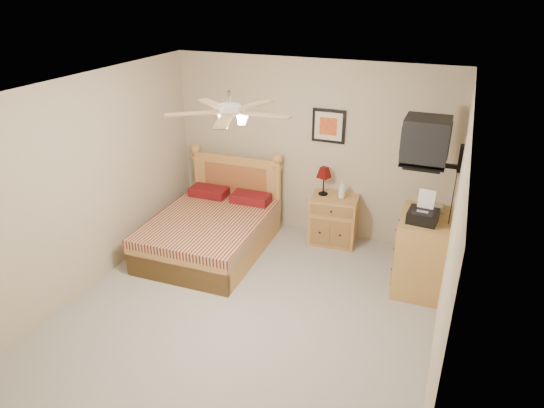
% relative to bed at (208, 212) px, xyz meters
% --- Properties ---
extents(floor, '(4.50, 4.50, 0.00)m').
position_rel_bed_xyz_m(floor, '(1.04, -1.12, -0.60)').
color(floor, gray).
rests_on(floor, ground).
extents(ceiling, '(4.00, 4.50, 0.04)m').
position_rel_bed_xyz_m(ceiling, '(1.04, -1.12, 1.90)').
color(ceiling, white).
rests_on(ceiling, ground).
extents(wall_back, '(4.00, 0.04, 2.50)m').
position_rel_bed_xyz_m(wall_back, '(1.04, 1.13, 0.65)').
color(wall_back, tan).
rests_on(wall_back, ground).
extents(wall_front, '(4.00, 0.04, 2.50)m').
position_rel_bed_xyz_m(wall_front, '(1.04, -3.37, 0.65)').
color(wall_front, tan).
rests_on(wall_front, ground).
extents(wall_left, '(0.04, 4.50, 2.50)m').
position_rel_bed_xyz_m(wall_left, '(-0.96, -1.12, 0.65)').
color(wall_left, tan).
rests_on(wall_left, ground).
extents(wall_right, '(0.04, 4.50, 2.50)m').
position_rel_bed_xyz_m(wall_right, '(3.04, -1.12, 0.65)').
color(wall_right, tan).
rests_on(wall_right, ground).
extents(bed, '(1.45, 1.88, 1.20)m').
position_rel_bed_xyz_m(bed, '(0.00, 0.00, 0.00)').
color(bed, '#BC7D38').
rests_on(bed, ground).
extents(nightstand, '(0.68, 0.53, 0.69)m').
position_rel_bed_xyz_m(nightstand, '(1.51, 0.88, -0.25)').
color(nightstand, '#B1813A').
rests_on(nightstand, ground).
extents(table_lamp, '(0.29, 0.29, 0.40)m').
position_rel_bed_xyz_m(table_lamp, '(1.33, 0.92, 0.30)').
color(table_lamp, '#4F0706').
rests_on(table_lamp, nightstand).
extents(lotion_bottle, '(0.12, 0.12, 0.25)m').
position_rel_bed_xyz_m(lotion_bottle, '(1.60, 0.89, 0.22)').
color(lotion_bottle, silver).
rests_on(lotion_bottle, nightstand).
extents(framed_picture, '(0.46, 0.04, 0.46)m').
position_rel_bed_xyz_m(framed_picture, '(1.31, 1.11, 1.02)').
color(framed_picture, black).
rests_on(framed_picture, wall_back).
extents(dresser, '(0.57, 0.81, 0.95)m').
position_rel_bed_xyz_m(dresser, '(2.77, 0.17, -0.12)').
color(dresser, '#BA8045').
rests_on(dresser, ground).
extents(fax_machine, '(0.35, 0.37, 0.34)m').
position_rel_bed_xyz_m(fax_machine, '(2.73, 0.02, 0.52)').
color(fax_machine, black).
rests_on(fax_machine, dresser).
extents(magazine_lower, '(0.23, 0.29, 0.02)m').
position_rel_bed_xyz_m(magazine_lower, '(2.73, 0.40, 0.36)').
color(magazine_lower, beige).
rests_on(magazine_lower, dresser).
extents(magazine_upper, '(0.20, 0.26, 0.02)m').
position_rel_bed_xyz_m(magazine_upper, '(2.74, 0.40, 0.39)').
color(magazine_upper, gray).
rests_on(magazine_upper, magazine_lower).
extents(wall_tv, '(0.56, 0.46, 0.58)m').
position_rel_bed_xyz_m(wall_tv, '(2.79, 0.22, 1.21)').
color(wall_tv, black).
rests_on(wall_tv, wall_right).
extents(ceiling_fan, '(1.14, 1.14, 0.28)m').
position_rel_bed_xyz_m(ceiling_fan, '(1.04, -1.32, 1.76)').
color(ceiling_fan, white).
rests_on(ceiling_fan, ceiling).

